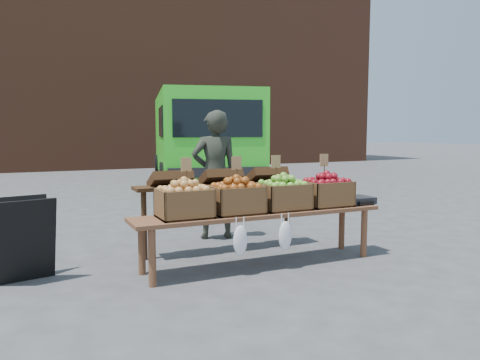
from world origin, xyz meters
name	(u,v)px	position (x,y,z in m)	size (l,w,h in m)	color
ground	(290,259)	(0.00, 0.00, 0.00)	(80.00, 80.00, 0.00)	#49494B
brick_building	(91,38)	(0.00, 15.00, 5.00)	(24.00, 4.00, 10.00)	brown
delivery_van	(203,141)	(1.46, 6.64, 1.14)	(2.34, 5.10, 2.29)	#30D325
vendor	(215,175)	(-0.37, 1.29, 0.83)	(0.61, 0.40, 1.67)	#282C22
chalkboard_sign	(24,239)	(-2.65, 0.41, 0.40)	(0.53, 0.29, 0.80)	black
back_table	(220,207)	(-0.56, 0.65, 0.52)	(2.10, 0.44, 1.04)	#341F0F
display_bench	(260,238)	(-0.41, -0.07, 0.28)	(2.70, 0.56, 0.57)	brown
crate_golden_apples	(184,203)	(-1.24, -0.07, 0.71)	(0.50, 0.40, 0.28)	#AB9D40
crate_russet_pears	(236,200)	(-0.69, -0.07, 0.71)	(0.50, 0.40, 0.28)	#A5501E
crate_red_apples	(283,196)	(-0.14, -0.07, 0.71)	(0.50, 0.40, 0.28)	#417F1F
crate_green_apples	(326,194)	(0.41, -0.07, 0.71)	(0.50, 0.40, 0.28)	maroon
weighing_scale	(357,200)	(0.84, -0.07, 0.61)	(0.34, 0.30, 0.08)	black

